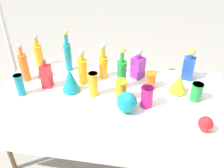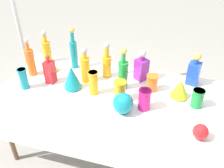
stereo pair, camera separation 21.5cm
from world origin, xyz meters
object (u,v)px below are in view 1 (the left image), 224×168
tall_bottle_2 (122,72)px  tall_bottle_0 (103,63)px  tall_bottle_5 (24,66)px  canopy_pole (5,27)px  tall_bottle_1 (38,53)px  slender_vase_1 (121,90)px  round_bowl_1 (127,102)px  square_decanter_0 (138,66)px  square_decanter_1 (189,66)px  slender_vase_3 (93,84)px  cardboard_box_behind_left (116,87)px  fluted_vase_1 (44,68)px  slender_vase_5 (20,84)px  fluted_vase_2 (179,83)px  tall_bottle_4 (83,70)px  square_decanter_2 (46,75)px  slender_vase_4 (147,96)px  slender_vase_0 (150,80)px  round_bowl_0 (206,124)px  fluted_vase_0 (70,80)px  tall_bottle_3 (68,53)px  slender_vase_2 (197,91)px

tall_bottle_2 → tall_bottle_0: bearing=142.3°
tall_bottle_5 → canopy_pole: bearing=131.1°
tall_bottle_1 → slender_vase_1: size_ratio=1.85×
tall_bottle_5 → round_bowl_1: tall_bottle_5 is taller
tall_bottle_2 → square_decanter_0: size_ratio=1.33×
square_decanter_1 → slender_vase_3: 0.92m
cardboard_box_behind_left → fluted_vase_1: bearing=-127.0°
slender_vase_5 → cardboard_box_behind_left: bearing=58.5°
tall_bottle_1 → square_decanter_0: size_ratio=1.14×
fluted_vase_1 → fluted_vase_2: fluted_vase_2 is taller
tall_bottle_4 → square_decanter_2: size_ratio=1.22×
slender_vase_4 → fluted_vase_2: (0.26, 0.24, -0.01)m
slender_vase_0 → slender_vase_4: 0.27m
square_decanter_2 → slender_vase_1: (0.69, -0.08, -0.02)m
square_decanter_0 → fluted_vase_1: bearing=-172.3°
square_decanter_1 → canopy_pole: 1.93m
tall_bottle_5 → tall_bottle_4: bearing=3.9°
tall_bottle_0 → slender_vase_5: (-0.65, -0.40, -0.04)m
square_decanter_0 → cardboard_box_behind_left: 1.05m
square_decanter_1 → round_bowl_0: size_ratio=2.62×
tall_bottle_5 → slender_vase_5: 0.23m
square_decanter_0 → fluted_vase_0: square_decanter_0 is taller
round_bowl_1 → canopy_pole: size_ratio=0.07×
fluted_vase_0 → fluted_vase_2: 0.95m
slender_vase_4 → tall_bottle_3: bearing=150.9°
tall_bottle_0 → canopy_pole: bearing=165.4°
tall_bottle_2 → slender_vase_3: bearing=-145.9°
tall_bottle_4 → square_decanter_2: 0.33m
square_decanter_2 → slender_vase_4: bearing=-8.3°
tall_bottle_0 → cardboard_box_behind_left: 1.05m
tall_bottle_1 → tall_bottle_4: size_ratio=1.00×
slender_vase_3 → cardboard_box_behind_left: slender_vase_3 is taller
square_decanter_2 → canopy_pole: canopy_pole is taller
tall_bottle_2 → fluted_vase_0: tall_bottle_2 is taller
round_bowl_0 → canopy_pole: canopy_pole is taller
square_decanter_1 → fluted_vase_0: 1.10m
tall_bottle_1 → slender_vase_5: 0.50m
tall_bottle_5 → fluted_vase_1: 0.18m
slender_vase_0 → canopy_pole: size_ratio=0.06×
slender_vase_1 → slender_vase_5: bearing=-175.3°
tall_bottle_1 → cardboard_box_behind_left: 1.21m
tall_bottle_5 → slender_vase_3: bearing=-10.5°
slender_vase_2 → tall_bottle_2: bearing=173.1°
tall_bottle_0 → tall_bottle_1: (-0.69, 0.10, -0.00)m
slender_vase_5 → canopy_pole: bearing=123.9°
slender_vase_4 → fluted_vase_2: bearing=41.9°
tall_bottle_4 → canopy_pole: bearing=155.7°
tall_bottle_4 → fluted_vase_0: bearing=-118.5°
tall_bottle_3 → slender_vase_5: tall_bottle_3 is taller
slender_vase_4 → canopy_pole: bearing=156.6°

